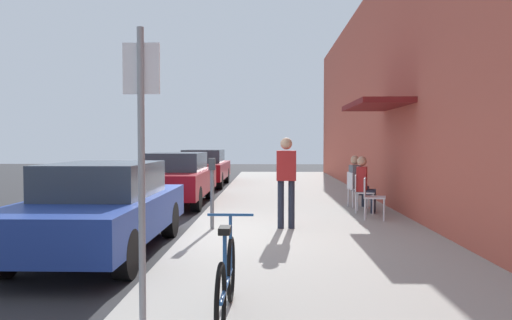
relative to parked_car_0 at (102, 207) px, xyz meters
name	(u,v)px	position (x,y,z in m)	size (l,w,h in m)	color
ground_plane	(183,241)	(1.10, 0.97, -0.73)	(60.00, 60.00, 0.00)	#2D2D30
sidewalk_slab	(303,220)	(3.35, 2.97, -0.67)	(4.50, 32.00, 0.12)	#9E9B93
building_facade	(417,77)	(5.75, 2.97, 2.41)	(1.40, 32.00, 6.27)	#BC5442
parked_car_0	(102,207)	(0.00, 0.00, 0.00)	(1.80, 4.40, 1.41)	navy
parked_car_1	(176,178)	(0.00, 5.96, 0.02)	(1.80, 4.40, 1.44)	maroon
parked_car_2	(203,167)	(0.00, 11.69, 0.02)	(1.80, 4.40, 1.44)	maroon
parking_meter	(212,188)	(1.55, 1.50, 0.16)	(0.12, 0.10, 1.32)	slate
street_sign	(141,153)	(1.50, -3.25, 0.91)	(0.32, 0.06, 2.60)	gray
bicycle_0	(226,281)	(2.22, -3.09, -0.25)	(0.46, 1.71, 0.90)	black
cafe_chair_0	(371,195)	(4.75, 2.72, -0.10)	(0.53, 0.53, 0.87)	silver
cafe_chair_1	(362,191)	(4.75, 3.72, -0.10)	(0.54, 0.54, 0.87)	silver
seated_patron_1	(364,182)	(4.80, 3.70, 0.09)	(0.50, 0.45, 1.29)	#232838
cafe_chair_2	(355,187)	(4.74, 4.57, -0.10)	(0.49, 0.49, 0.87)	silver
seated_patron_2	(357,179)	(4.80, 4.58, 0.09)	(0.46, 0.40, 1.29)	#232838
pedestrian_standing	(286,175)	(2.93, 1.60, 0.39)	(0.36, 0.22, 1.70)	#232838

